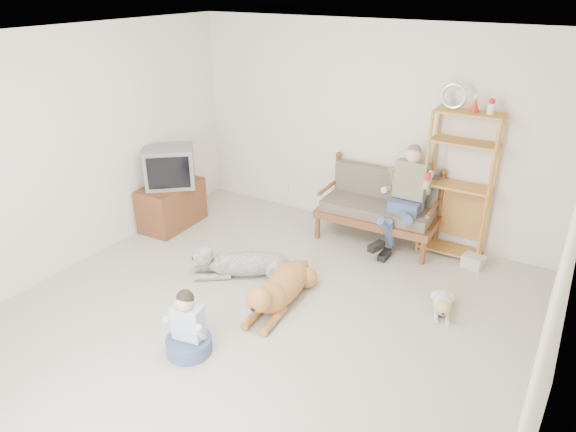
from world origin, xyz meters
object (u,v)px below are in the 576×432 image
Objects in this scene: tv_stand at (172,205)px; golden_retriever at (280,289)px; etagere at (458,184)px; loveseat at (380,205)px.

tv_stand is 0.62× the size of golden_retriever.
etagere reaches higher than golden_retriever.
golden_retriever is (-0.31, -1.94, -0.30)m from loveseat.
etagere is at bearing 4.97° from loveseat.
etagere is 2.28× the size of tv_stand.
loveseat is 1.66× the size of tv_stand.
loveseat is at bearing -173.04° from etagere.
golden_retriever is at bearing -120.89° from etagere.
tv_stand is (-3.51, -1.20, -0.62)m from etagere.
etagere is at bearing 53.94° from golden_retriever.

